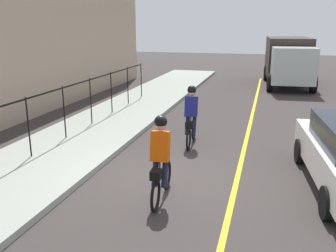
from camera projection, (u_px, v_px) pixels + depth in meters
name	position (u px, v px, depth m)	size (l,w,h in m)	color
ground_plane	(168.00, 178.00, 8.84)	(80.00, 80.00, 0.00)	#383130
lane_line_centre	(236.00, 185.00, 8.43)	(36.00, 0.12, 0.01)	yellow
sidewalk	(42.00, 162.00, 9.69)	(40.00, 3.20, 0.15)	#949B90
iron_fence	(47.00, 106.00, 10.39)	(15.97, 0.04, 1.60)	black
cyclist_lead	(191.00, 116.00, 10.99)	(1.71, 0.38, 1.83)	black
cyclist_follow	(161.00, 160.00, 7.46)	(1.71, 0.38, 1.83)	black
box_truck_background	(288.00, 59.00, 22.04)	(6.84, 2.86, 2.78)	#322925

